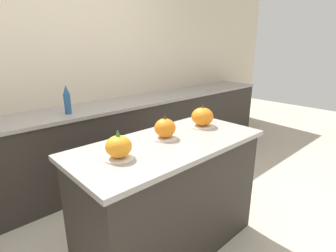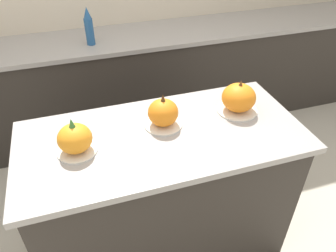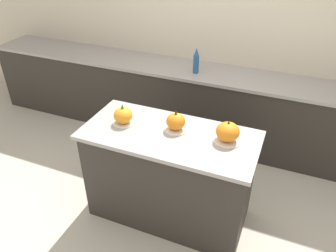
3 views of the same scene
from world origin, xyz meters
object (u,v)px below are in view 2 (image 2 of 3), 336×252
at_px(bottle_tall, 89,27).
at_px(pumpkin_cake_left, 75,139).
at_px(pumpkin_cake_right, 239,98).
at_px(pumpkin_cake_center, 163,113).

bearing_deg(bottle_tall, pumpkin_cake_left, -99.95).
relative_size(pumpkin_cake_right, bottle_tall, 0.77).
relative_size(pumpkin_cake_left, bottle_tall, 0.65).
xyz_separation_m(pumpkin_cake_center, bottle_tall, (-0.22, 1.19, 0.06)).
bearing_deg(pumpkin_cake_left, pumpkin_cake_right, 5.05).
xyz_separation_m(pumpkin_cake_left, bottle_tall, (0.22, 1.26, 0.06)).
relative_size(pumpkin_cake_center, pumpkin_cake_right, 0.88).
relative_size(pumpkin_cake_center, bottle_tall, 0.68).
height_order(pumpkin_cake_left, pumpkin_cake_right, pumpkin_cake_right).
bearing_deg(pumpkin_cake_left, pumpkin_cake_center, 9.27).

